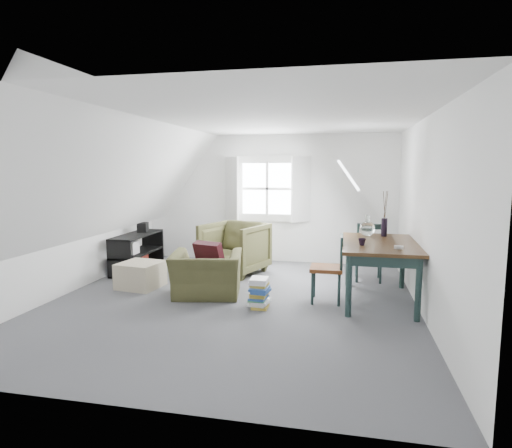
% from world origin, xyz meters
% --- Properties ---
extents(floor, '(5.50, 5.50, 0.00)m').
position_xyz_m(floor, '(0.00, 0.00, 0.00)').
color(floor, '#535458').
rests_on(floor, ground).
extents(ceiling, '(5.50, 5.50, 0.00)m').
position_xyz_m(ceiling, '(0.00, 0.00, 2.50)').
color(ceiling, white).
rests_on(ceiling, wall_back).
extents(wall_back, '(5.00, 0.00, 5.00)m').
position_xyz_m(wall_back, '(0.00, 2.75, 1.25)').
color(wall_back, white).
rests_on(wall_back, ground).
extents(wall_front, '(5.00, 0.00, 5.00)m').
position_xyz_m(wall_front, '(0.00, -2.75, 1.25)').
color(wall_front, white).
rests_on(wall_front, ground).
extents(wall_left, '(0.00, 5.50, 5.50)m').
position_xyz_m(wall_left, '(-2.50, 0.00, 1.25)').
color(wall_left, white).
rests_on(wall_left, ground).
extents(wall_right, '(0.00, 5.50, 5.50)m').
position_xyz_m(wall_right, '(2.50, 0.00, 1.25)').
color(wall_right, white).
rests_on(wall_right, ground).
extents(slope_left, '(3.19, 5.50, 4.48)m').
position_xyz_m(slope_left, '(-1.55, 0.00, 1.78)').
color(slope_left, white).
rests_on(slope_left, wall_left).
extents(slope_right, '(3.19, 5.50, 4.48)m').
position_xyz_m(slope_right, '(1.55, 0.00, 1.78)').
color(slope_right, white).
rests_on(slope_right, wall_right).
extents(dormer_window, '(1.71, 0.35, 1.30)m').
position_xyz_m(dormer_window, '(0.00, 2.68, 1.45)').
color(dormer_window, white).
rests_on(dormer_window, wall_back).
extents(skylight, '(0.35, 0.75, 0.47)m').
position_xyz_m(skylight, '(1.55, 1.30, 1.75)').
color(skylight, white).
rests_on(skylight, slope_right).
extents(armchair_near, '(1.13, 1.03, 0.64)m').
position_xyz_m(armchair_near, '(-0.43, 0.19, 0.00)').
color(armchair_near, '#424223').
rests_on(armchair_near, floor).
extents(armchair_far, '(1.24, 1.26, 0.91)m').
position_xyz_m(armchair_far, '(-0.38, 1.58, 0.00)').
color(armchair_far, '#424223').
rests_on(armchair_far, floor).
extents(throw_pillow, '(0.50, 0.37, 0.46)m').
position_xyz_m(throw_pillow, '(-0.43, 0.34, 0.56)').
color(throw_pillow, '#3A0F17').
rests_on(throw_pillow, armchair_near).
extents(ottoman, '(0.67, 0.67, 0.40)m').
position_xyz_m(ottoman, '(-1.59, 0.41, 0.20)').
color(ottoman, tan).
rests_on(ottoman, floor).
extents(dining_table, '(1.00, 1.67, 0.84)m').
position_xyz_m(dining_table, '(2.00, 0.46, 0.72)').
color(dining_table, '#36200E').
rests_on(dining_table, floor).
extents(demijohn, '(0.23, 0.23, 0.32)m').
position_xyz_m(demijohn, '(1.85, 0.91, 0.97)').
color(demijohn, silver).
rests_on(demijohn, dining_table).
extents(vase_twigs, '(0.09, 0.10, 0.68)m').
position_xyz_m(vase_twigs, '(2.10, 1.01, 0.99)').
color(vase_twigs, black).
rests_on(vase_twigs, dining_table).
extents(cup, '(0.12, 0.12, 0.09)m').
position_xyz_m(cup, '(1.75, 0.16, 0.84)').
color(cup, black).
rests_on(cup, dining_table).
extents(paper_box, '(0.12, 0.09, 0.04)m').
position_xyz_m(paper_box, '(2.20, 0.01, 0.85)').
color(paper_box, white).
rests_on(paper_box, dining_table).
extents(dining_chair_far, '(0.46, 0.46, 0.98)m').
position_xyz_m(dining_chair_far, '(1.91, 1.54, 0.51)').
color(dining_chair_far, '#653114').
rests_on(dining_chair_far, floor).
extents(dining_chair_near, '(0.44, 0.44, 0.94)m').
position_xyz_m(dining_chair_near, '(1.32, 0.28, 0.49)').
color(dining_chair_near, '#653114').
rests_on(dining_chair_near, floor).
extents(media_shelf, '(0.44, 1.31, 0.67)m').
position_xyz_m(media_shelf, '(-2.17, 1.39, 0.30)').
color(media_shelf, black).
rests_on(media_shelf, floor).
extents(electronics_box, '(0.21, 0.26, 0.19)m').
position_xyz_m(electronics_box, '(-2.17, 1.69, 0.75)').
color(electronics_box, black).
rests_on(electronics_box, media_shelf).
extents(magazine_stack, '(0.30, 0.35, 0.40)m').
position_xyz_m(magazine_stack, '(0.42, -0.17, 0.20)').
color(magazine_stack, '#B29933').
rests_on(magazine_stack, floor).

